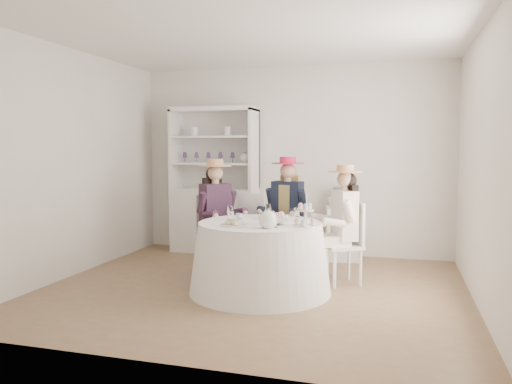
# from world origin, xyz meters

# --- Properties ---
(ground) EXTENTS (4.50, 4.50, 0.00)m
(ground) POSITION_xyz_m (0.00, 0.00, 0.00)
(ground) COLOR brown
(ground) RESTS_ON ground
(ceiling) EXTENTS (4.50, 4.50, 0.00)m
(ceiling) POSITION_xyz_m (0.00, 0.00, 2.70)
(ceiling) COLOR white
(ceiling) RESTS_ON wall_back
(wall_back) EXTENTS (4.50, 0.00, 4.50)m
(wall_back) POSITION_xyz_m (0.00, 2.00, 1.35)
(wall_back) COLOR silver
(wall_back) RESTS_ON ground
(wall_front) EXTENTS (4.50, 0.00, 4.50)m
(wall_front) POSITION_xyz_m (0.00, -2.00, 1.35)
(wall_front) COLOR silver
(wall_front) RESTS_ON ground
(wall_left) EXTENTS (0.00, 4.50, 4.50)m
(wall_left) POSITION_xyz_m (-2.25, 0.00, 1.35)
(wall_left) COLOR silver
(wall_left) RESTS_ON ground
(wall_right) EXTENTS (0.00, 4.50, 4.50)m
(wall_right) POSITION_xyz_m (2.25, 0.00, 1.35)
(wall_right) COLOR silver
(wall_right) RESTS_ON ground
(tea_table) EXTENTS (1.50, 1.50, 0.75)m
(tea_table) POSITION_xyz_m (0.10, -0.08, 0.37)
(tea_table) COLOR white
(tea_table) RESTS_ON ground
(hutch) EXTENTS (1.41, 0.87, 2.12)m
(hutch) POSITION_xyz_m (-1.11, 1.77, 0.75)
(hutch) COLOR silver
(hutch) RESTS_ON ground
(side_table) EXTENTS (0.54, 0.54, 0.72)m
(side_table) POSITION_xyz_m (0.77, 1.74, 0.36)
(side_table) COLOR silver
(side_table) RESTS_ON ground
(hatbox) EXTENTS (0.30, 0.30, 0.28)m
(hatbox) POSITION_xyz_m (0.77, 1.74, 0.86)
(hatbox) COLOR black
(hatbox) RESTS_ON side_table
(guest_left) EXTENTS (0.60, 0.57, 1.39)m
(guest_left) POSITION_xyz_m (-0.63, 0.56, 0.79)
(guest_left) COLOR silver
(guest_left) RESTS_ON ground
(guest_mid) EXTENTS (0.53, 0.56, 1.42)m
(guest_mid) POSITION_xyz_m (0.17, 0.89, 0.80)
(guest_mid) COLOR silver
(guest_mid) RESTS_ON ground
(guest_right) EXTENTS (0.57, 0.52, 1.34)m
(guest_right) POSITION_xyz_m (0.90, 0.48, 0.76)
(guest_right) COLOR silver
(guest_right) RESTS_ON ground
(spare_chair) EXTENTS (0.46, 0.46, 0.97)m
(spare_chair) POSITION_xyz_m (-0.25, 0.90, 0.52)
(spare_chair) COLOR silver
(spare_chair) RESTS_ON ground
(teacup_a) EXTENTS (0.10, 0.10, 0.06)m
(teacup_a) POSITION_xyz_m (-0.17, 0.02, 0.78)
(teacup_a) COLOR white
(teacup_a) RESTS_ON tea_table
(teacup_b) EXTENTS (0.10, 0.10, 0.07)m
(teacup_b) POSITION_xyz_m (0.10, 0.22, 0.78)
(teacup_b) COLOR white
(teacup_b) RESTS_ON tea_table
(teacup_c) EXTENTS (0.10, 0.10, 0.07)m
(teacup_c) POSITION_xyz_m (0.34, 0.02, 0.78)
(teacup_c) COLOR white
(teacup_c) RESTS_ON tea_table
(flower_bowl) EXTENTS (0.24, 0.24, 0.05)m
(flower_bowl) POSITION_xyz_m (0.31, -0.18, 0.77)
(flower_bowl) COLOR white
(flower_bowl) RESTS_ON tea_table
(flower_arrangement) EXTENTS (0.17, 0.17, 0.06)m
(flower_arrangement) POSITION_xyz_m (0.28, -0.19, 0.83)
(flower_arrangement) COLOR #D86C93
(flower_arrangement) RESTS_ON tea_table
(table_teapot) EXTENTS (0.25, 0.18, 0.19)m
(table_teapot) POSITION_xyz_m (0.28, -0.45, 0.83)
(table_teapot) COLOR white
(table_teapot) RESTS_ON tea_table
(sandwich_plate) EXTENTS (0.29, 0.29, 0.06)m
(sandwich_plate) POSITION_xyz_m (-0.08, -0.39, 0.76)
(sandwich_plate) COLOR white
(sandwich_plate) RESTS_ON tea_table
(cupcake_stand) EXTENTS (0.24, 0.24, 0.22)m
(cupcake_stand) POSITION_xyz_m (0.60, -0.22, 0.83)
(cupcake_stand) COLOR white
(cupcake_stand) RESTS_ON tea_table
(stemware_set) EXTENTS (0.81, 0.78, 0.15)m
(stemware_set) POSITION_xyz_m (0.10, -0.08, 0.82)
(stemware_set) COLOR white
(stemware_set) RESTS_ON tea_table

